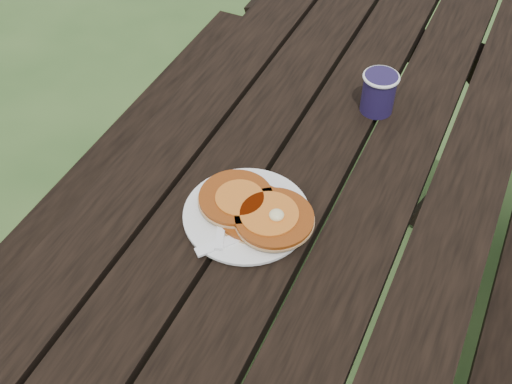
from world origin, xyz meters
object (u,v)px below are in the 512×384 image
at_px(picnic_table, 299,280).
at_px(pancake_stack, 256,210).
at_px(coffee_cup, 379,91).
at_px(plate, 247,215).

distance_m(picnic_table, pancake_stack, 0.44).
xyz_separation_m(pancake_stack, coffee_cup, (0.11, 0.40, 0.03)).
relative_size(plate, pancake_stack, 1.02).
bearing_deg(pancake_stack, plate, -168.62).
height_order(plate, pancake_stack, pancake_stack).
bearing_deg(pancake_stack, picnic_table, 75.82).
bearing_deg(coffee_cup, pancake_stack, -104.68).
xyz_separation_m(picnic_table, pancake_stack, (-0.04, -0.16, 0.41)).
distance_m(plate, coffee_cup, 0.43).
distance_m(plate, pancake_stack, 0.03).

